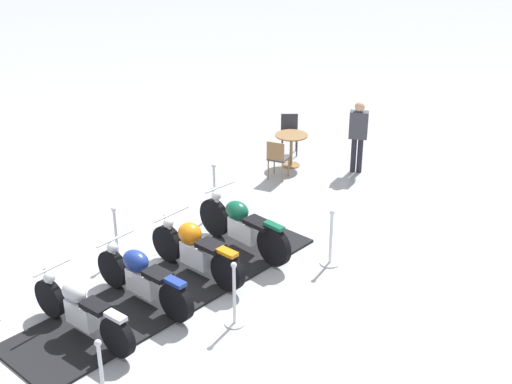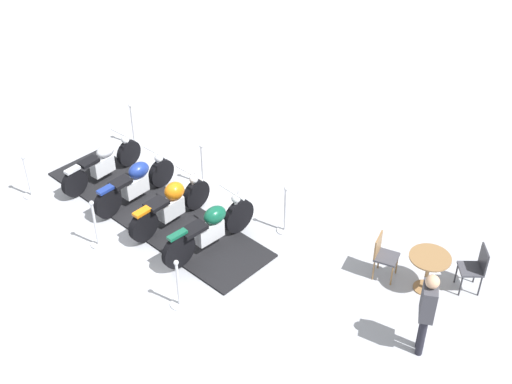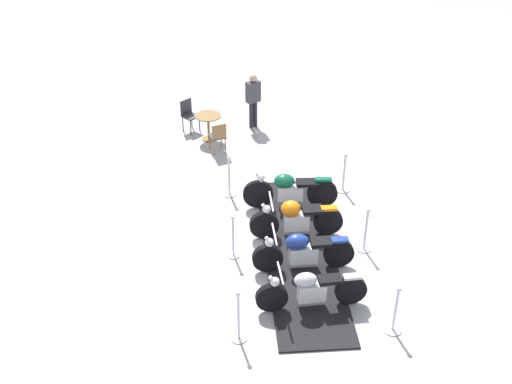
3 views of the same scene
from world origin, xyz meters
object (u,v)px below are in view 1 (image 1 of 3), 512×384
(cafe_chair_across_table, at_px, (277,157))
(motorcycle_forest, at_px, (242,224))
(stanchion_left_front, at_px, (330,247))
(stanchion_right_front, at_px, (215,198))
(bystander_person, at_px, (358,131))
(stanchion_left_mid, at_px, (234,303))
(motorcycle_copper, at_px, (195,249))
(motorcycle_navy, at_px, (141,277))
(cafe_chair_near_table, at_px, (289,131))
(cafe_table, at_px, (291,142))
(motorcycle_chrome, at_px, (80,309))
(stanchion_right_mid, at_px, (117,242))

(cafe_chair_across_table, bearing_deg, motorcycle_forest, -168.56)
(stanchion_left_front, bearing_deg, motorcycle_forest, -44.83)
(stanchion_right_front, xyz_separation_m, bystander_person, (-3.69, -0.44, 0.62))
(stanchion_left_mid, xyz_separation_m, cafe_chair_across_table, (-3.22, -4.37, 0.15))
(motorcycle_forest, relative_size, stanchion_right_front, 1.98)
(stanchion_right_front, bearing_deg, bystander_person, -173.14)
(motorcycle_copper, bearing_deg, stanchion_left_front, -129.36)
(stanchion_left_front, bearing_deg, motorcycle_copper, -18.67)
(stanchion_left_mid, bearing_deg, stanchion_right_front, -110.43)
(motorcycle_navy, distance_m, cafe_chair_near_table, 6.89)
(motorcycle_navy, relative_size, cafe_table, 2.64)
(motorcycle_forest, relative_size, bystander_person, 1.31)
(bystander_person, bearing_deg, motorcycle_forest, -23.45)
(stanchion_left_mid, distance_m, cafe_chair_near_table, 7.04)
(motorcycle_chrome, bearing_deg, motorcycle_copper, -93.45)
(cafe_chair_near_table, distance_m, cafe_chair_across_table, 1.61)
(motorcycle_chrome, bearing_deg, motorcycle_forest, -93.43)
(stanchion_left_front, xyz_separation_m, cafe_chair_across_table, (-1.00, -3.58, 0.20))
(cafe_chair_across_table, distance_m, bystander_person, 1.88)
(cafe_table, bearing_deg, stanchion_left_front, 68.05)
(cafe_table, relative_size, cafe_chair_across_table, 0.85)
(cafe_chair_near_table, relative_size, cafe_chair_across_table, 1.05)
(stanchion_left_mid, height_order, bystander_person, bystander_person)
(stanchion_left_mid, height_order, cafe_chair_near_table, stanchion_left_mid)
(motorcycle_navy, relative_size, stanchion_left_front, 1.93)
(motorcycle_forest, xyz_separation_m, bystander_person, (-3.87, -1.96, 0.45))
(stanchion_left_front, bearing_deg, stanchion_right_mid, -30.10)
(stanchion_left_mid, bearing_deg, bystander_person, -142.03)
(motorcycle_navy, xyz_separation_m, stanchion_right_front, (-2.29, -2.27, -0.13))
(motorcycle_chrome, bearing_deg, stanchion_left_front, -112.90)
(motorcycle_copper, distance_m, stanchion_right_front, 2.27)
(motorcycle_navy, height_order, stanchion_right_front, stanchion_right_front)
(stanchion_right_mid, height_order, cafe_chair_across_table, stanchion_right_mid)
(stanchion_left_mid, bearing_deg, stanchion_left_front, -160.27)
(stanchion_right_mid, relative_size, stanchion_right_front, 0.95)
(motorcycle_navy, relative_size, bystander_person, 1.22)
(motorcycle_copper, bearing_deg, cafe_chair_across_table, -68.91)
(bystander_person, bearing_deg, cafe_chair_across_table, -66.11)
(motorcycle_navy, distance_m, bystander_person, 6.59)
(motorcycle_forest, distance_m, motorcycle_navy, 2.25)
(motorcycle_chrome, xyz_separation_m, cafe_chair_near_table, (-6.32, -4.83, 0.07))
(motorcycle_forest, relative_size, cafe_chair_across_table, 2.42)
(motorcycle_chrome, distance_m, bystander_person, 7.71)
(motorcycle_navy, height_order, motorcycle_chrome, motorcycle_navy)
(motorcycle_navy, bearing_deg, stanchion_left_front, -117.85)
(motorcycle_chrome, distance_m, cafe_chair_across_table, 6.40)
(stanchion_left_mid, relative_size, cafe_chair_across_table, 1.20)
(stanchion_right_front, distance_m, stanchion_left_mid, 3.67)
(stanchion_left_front, distance_m, cafe_chair_across_table, 3.72)
(stanchion_left_mid, bearing_deg, motorcycle_forest, -119.91)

